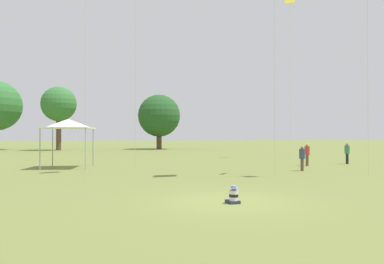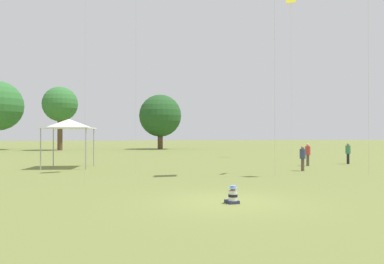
{
  "view_description": "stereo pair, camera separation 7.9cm",
  "coord_description": "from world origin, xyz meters",
  "views": [
    {
      "loc": [
        -3.76,
        -11.86,
        2.2
      ],
      "look_at": [
        0.02,
        5.85,
        2.36
      ],
      "focal_mm": 35.0,
      "sensor_mm": 36.0,
      "label": 1
    },
    {
      "loc": [
        -3.68,
        -11.88,
        2.2
      ],
      "look_at": [
        0.02,
        5.85,
        2.36
      ],
      "focal_mm": 35.0,
      "sensor_mm": 36.0,
      "label": 2
    }
  ],
  "objects": [
    {
      "name": "canopy_tent",
      "position": [
        -6.68,
        14.63,
        2.97
      ],
      "size": [
        3.51,
        3.51,
        3.31
      ],
      "rotation": [
        0.0,
        0.0,
        -0.12
      ],
      "color": "white",
      "rests_on": "ground"
    },
    {
      "name": "seated_toddler",
      "position": [
        0.07,
        -0.32,
        0.25
      ],
      "size": [
        0.41,
        0.49,
        0.59
      ],
      "rotation": [
        0.0,
        0.0,
        0.13
      ],
      "color": "#282D47",
      "rests_on": "ground"
    },
    {
      "name": "person_standing_2",
      "position": [
        9.99,
        12.76,
        0.95
      ],
      "size": [
        0.44,
        0.44,
        1.61
      ],
      "rotation": [
        0.0,
        0.0,
        1.8
      ],
      "color": "brown",
      "rests_on": "ground"
    },
    {
      "name": "distant_tree_2",
      "position": [
        3.58,
        47.77,
        5.34
      ],
      "size": [
        6.74,
        6.74,
        8.74
      ],
      "color": "brown",
      "rests_on": "ground"
    },
    {
      "name": "distant_tree_1",
      "position": [
        -11.5,
        46.15,
        6.76
      ],
      "size": [
        5.12,
        5.12,
        9.41
      ],
      "color": "brown",
      "rests_on": "ground"
    },
    {
      "name": "person_standing_1",
      "position": [
        7.75,
        9.35,
        0.92
      ],
      "size": [
        0.46,
        0.46,
        1.55
      ],
      "rotation": [
        0.0,
        0.0,
        4.37
      ],
      "color": "brown",
      "rests_on": "ground"
    },
    {
      "name": "kite_5",
      "position": [
        13.56,
        22.42,
        14.99
      ],
      "size": [
        1.06,
        0.91,
        16.16
      ],
      "rotation": [
        0.0,
        0.0,
        4.96
      ],
      "color": "yellow",
      "rests_on": "ground"
    },
    {
      "name": "person_standing_0",
      "position": [
        13.93,
        13.77,
        0.96
      ],
      "size": [
        0.42,
        0.42,
        1.62
      ],
      "rotation": [
        0.0,
        0.0,
        6.16
      ],
      "color": "black",
      "rests_on": "ground"
    },
    {
      "name": "ground_plane",
      "position": [
        0.0,
        0.0,
        0.0
      ],
      "size": [
        300.0,
        300.0,
        0.0
      ],
      "primitive_type": "plane",
      "color": "olive"
    }
  ]
}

